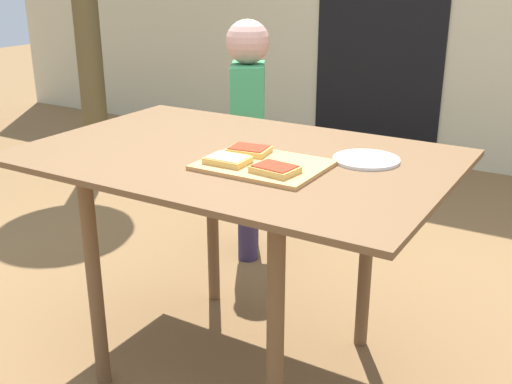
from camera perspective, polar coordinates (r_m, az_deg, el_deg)
The scene contains 9 objects.
ground_plane at distance 2.19m, azimuth -1.63°, elevation -15.37°, with size 16.00×16.00×0.00m, color brown.
house_door at distance 4.34m, azimuth 11.51°, elevation 16.19°, with size 0.90×0.02×2.00m, color black.
dining_table at distance 1.89m, azimuth -1.82°, elevation 0.79°, with size 1.27×0.84×0.74m.
cutting_board at distance 1.72m, azimuth 0.69°, elevation 2.50°, with size 0.34×0.27×0.01m, color tan.
pizza_slice_near_right at distance 1.64m, azimuth 1.77°, elevation 2.12°, with size 0.13×0.10×0.02m.
pizza_slice_far_left at distance 1.81m, azimuth -0.65°, elevation 3.88°, with size 0.13×0.10×0.02m.
pizza_slice_near_left at distance 1.72m, azimuth -2.63°, elevation 2.99°, with size 0.12×0.09×0.02m.
plate_white_right at distance 1.80m, azimuth 10.13°, elevation 2.96°, with size 0.19×0.19×0.01m, color white.
child_left at distance 2.72m, azimuth -0.74°, elevation 6.38°, with size 0.24×0.28×1.06m.
Camera 1 is at (0.96, -1.50, 1.27)m, focal length 43.34 mm.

